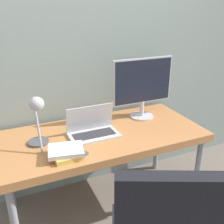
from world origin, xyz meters
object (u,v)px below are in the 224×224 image
(monitor, at_px, (143,85))
(book_stack, at_px, (66,152))
(desk_lamp, at_px, (37,117))
(game_controller, at_px, (61,154))
(laptop, at_px, (93,129))

(monitor, xyz_separation_m, book_stack, (-0.78, -0.38, -0.26))
(desk_lamp, xyz_separation_m, game_controller, (0.11, -0.14, -0.23))
(desk_lamp, bearing_deg, laptop, 9.87)
(book_stack, distance_m, game_controller, 0.04)
(laptop, height_order, desk_lamp, desk_lamp)
(laptop, height_order, monitor, monitor)
(book_stack, bearing_deg, desk_lamp, 133.06)
(book_stack, height_order, game_controller, book_stack)
(monitor, bearing_deg, laptop, -162.91)
(laptop, distance_m, book_stack, 0.34)
(laptop, relative_size, game_controller, 2.66)
(desk_lamp, height_order, game_controller, desk_lamp)
(laptop, xyz_separation_m, desk_lamp, (-0.40, -0.07, 0.20))
(monitor, distance_m, desk_lamp, 0.95)
(monitor, bearing_deg, game_controller, -155.82)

